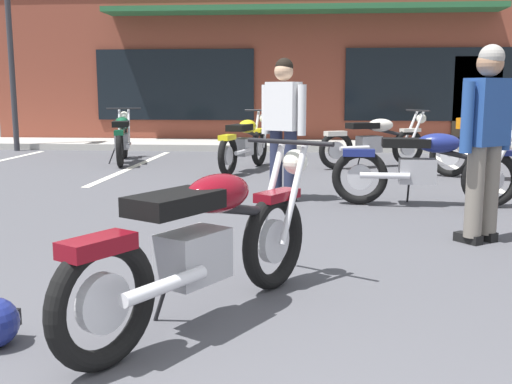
% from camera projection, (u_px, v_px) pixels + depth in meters
% --- Properties ---
extents(ground_plane, '(80.00, 80.00, 0.00)m').
position_uv_depth(ground_plane, '(278.00, 241.00, 5.29)').
color(ground_plane, '#47474C').
extents(sidewalk_kerb, '(22.00, 1.80, 0.14)m').
position_uv_depth(sidewalk_kerb, '(298.00, 145.00, 13.87)').
color(sidewalk_kerb, '#A8A59E').
rests_on(sidewalk_kerb, ground_plane).
extents(brick_storefront_building, '(15.14, 7.13, 3.95)m').
position_uv_depth(brick_storefront_building, '(301.00, 67.00, 17.50)').
color(brick_storefront_building, brown).
rests_on(brick_storefront_building, ground_plane).
extents(painted_stall_lines, '(11.20, 4.80, 0.01)m').
position_uv_depth(painted_stall_lines, '(294.00, 168.00, 10.34)').
color(painted_stall_lines, silver).
rests_on(painted_stall_lines, ground_plane).
extents(motorcycle_foreground_classic, '(1.31, 1.89, 0.98)m').
position_uv_depth(motorcycle_foreground_classic, '(206.00, 241.00, 3.39)').
color(motorcycle_foreground_classic, black).
rests_on(motorcycle_foreground_classic, ground_plane).
extents(motorcycle_red_sportbike, '(1.95, 1.20, 0.98)m').
position_uv_depth(motorcycle_red_sportbike, '(510.00, 145.00, 8.77)').
color(motorcycle_red_sportbike, black).
rests_on(motorcycle_red_sportbike, ground_plane).
extents(motorcycle_black_cruiser, '(2.11, 0.66, 0.98)m').
position_uv_depth(motorcycle_black_cruiser, '(427.00, 166.00, 6.83)').
color(motorcycle_black_cruiser, black).
rests_on(motorcycle_black_cruiser, ground_plane).
extents(motorcycle_silver_naked, '(0.89, 2.07, 0.98)m').
position_uv_depth(motorcycle_silver_naked, '(122.00, 137.00, 11.05)').
color(motorcycle_silver_naked, black).
rests_on(motorcycle_silver_naked, ground_plane).
extents(motorcycle_blue_standard, '(0.86, 2.07, 0.98)m').
position_uv_depth(motorcycle_blue_standard, '(245.00, 143.00, 9.94)').
color(motorcycle_blue_standard, black).
rests_on(motorcycle_blue_standard, ground_plane).
extents(motorcycle_orange_scrambler, '(1.93, 1.23, 0.98)m').
position_uv_depth(motorcycle_orange_scrambler, '(374.00, 140.00, 10.37)').
color(motorcycle_orange_scrambler, black).
rests_on(motorcycle_orange_scrambler, ground_plane).
extents(person_in_black_shirt, '(0.57, 0.41, 1.68)m').
position_uv_depth(person_in_black_shirt, '(283.00, 121.00, 7.08)').
color(person_in_black_shirt, black).
rests_on(person_in_black_shirt, ground_plane).
extents(person_in_shorts_foreground, '(0.54, 0.44, 1.68)m').
position_uv_depth(person_in_shorts_foreground, '(486.00, 132.00, 5.10)').
color(person_in_shorts_foreground, black).
rests_on(person_in_shorts_foreground, ground_plane).
extents(parking_lot_lamp_post, '(0.24, 0.76, 4.72)m').
position_uv_depth(parking_lot_lamp_post, '(5.00, 5.00, 12.72)').
color(parking_lot_lamp_post, '#2D2D33').
rests_on(parking_lot_lamp_post, ground_plane).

